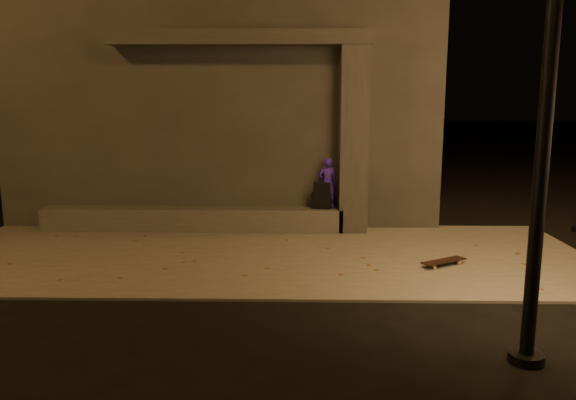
{
  "coord_description": "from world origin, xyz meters",
  "views": [
    {
      "loc": [
        0.65,
        -7.24,
        2.66
      ],
      "look_at": [
        0.45,
        2.0,
        0.97
      ],
      "focal_mm": 35.0,
      "sensor_mm": 36.0,
      "label": 1
    }
  ],
  "objects_px": {
    "skateboarder": "(327,183)",
    "skateboard": "(444,261)",
    "backpack": "(322,199)",
    "column": "(354,140)"
  },
  "relations": [
    {
      "from": "column",
      "to": "skateboarder",
      "type": "height_order",
      "value": "column"
    },
    {
      "from": "skateboarder",
      "to": "skateboard",
      "type": "xyz_separation_m",
      "value": [
        1.73,
        -2.39,
        -0.89
      ]
    },
    {
      "from": "skateboarder",
      "to": "backpack",
      "type": "height_order",
      "value": "skateboarder"
    },
    {
      "from": "skateboarder",
      "to": "skateboard",
      "type": "bearing_deg",
      "value": 117.55
    },
    {
      "from": "skateboarder",
      "to": "skateboard",
      "type": "height_order",
      "value": "skateboarder"
    },
    {
      "from": "column",
      "to": "skateboarder",
      "type": "relative_size",
      "value": 3.54
    },
    {
      "from": "column",
      "to": "skateboard",
      "type": "bearing_deg",
      "value": -62.74
    },
    {
      "from": "column",
      "to": "skateboard",
      "type": "relative_size",
      "value": 4.55
    },
    {
      "from": "backpack",
      "to": "skateboard",
      "type": "bearing_deg",
      "value": -40.73
    },
    {
      "from": "backpack",
      "to": "skateboard",
      "type": "xyz_separation_m",
      "value": [
        1.85,
        -2.39,
        -0.56
      ]
    }
  ]
}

